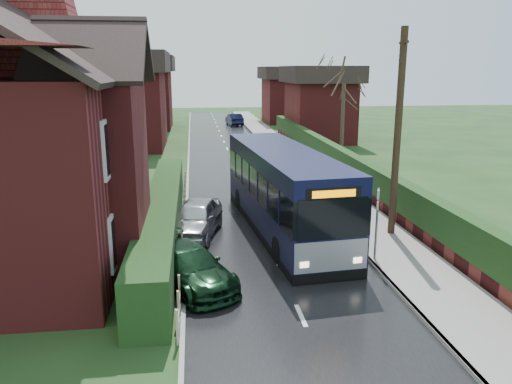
{
  "coord_description": "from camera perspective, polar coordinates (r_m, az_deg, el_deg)",
  "views": [
    {
      "loc": [
        -2.64,
        -13.61,
        6.29
      ],
      "look_at": [
        -0.39,
        4.33,
        1.8
      ],
      "focal_mm": 35.0,
      "sensor_mm": 36.0,
      "label": 1
    }
  ],
  "objects": [
    {
      "name": "ground",
      "position": [
        15.22,
        3.54,
        -10.48
      ],
      "size": [
        140.0,
        140.0,
        0.0
      ],
      "primitive_type": "plane",
      "color": "#2C4F21",
      "rests_on": "ground"
    },
    {
      "name": "road",
      "position": [
        24.57,
        -0.75,
        -0.86
      ],
      "size": [
        6.0,
        100.0,
        0.02
      ],
      "primitive_type": "cube",
      "color": "black",
      "rests_on": "ground"
    },
    {
      "name": "pavement",
      "position": [
        25.37,
        8.83,
        -0.42
      ],
      "size": [
        2.5,
        100.0,
        0.14
      ],
      "primitive_type": "cube",
      "color": "slate",
      "rests_on": "ground"
    },
    {
      "name": "kerb_right",
      "position": [
        25.07,
        6.19,
        -0.5
      ],
      "size": [
        0.12,
        100.0,
        0.14
      ],
      "primitive_type": "cube",
      "color": "gray",
      "rests_on": "ground"
    },
    {
      "name": "kerb_left",
      "position": [
        24.42,
        -7.88,
        -0.99
      ],
      "size": [
        0.12,
        100.0,
        0.1
      ],
      "primitive_type": "cube",
      "color": "gray",
      "rests_on": "ground"
    },
    {
      "name": "front_hedge",
      "position": [
        19.44,
        -10.59,
        -2.7
      ],
      "size": [
        1.2,
        16.0,
        1.6
      ],
      "primitive_type": "cube",
      "color": "#1A3313",
      "rests_on": "ground"
    },
    {
      "name": "picket_fence",
      "position": [
        19.51,
        -8.34,
        -3.62
      ],
      "size": [
        0.1,
        16.0,
        0.9
      ],
      "primitive_type": null,
      "color": "tan",
      "rests_on": "ground"
    },
    {
      "name": "right_wall_hedge",
      "position": [
        25.62,
        12.25,
        1.76
      ],
      "size": [
        0.6,
        50.0,
        1.8
      ],
      "color": "maroon",
      "rests_on": "ground"
    },
    {
      "name": "brick_house",
      "position": [
        19.46,
        -25.56,
        6.95
      ],
      "size": [
        9.3,
        14.6,
        10.3
      ],
      "color": "maroon",
      "rests_on": "ground"
    },
    {
      "name": "bus",
      "position": [
        19.63,
        3.16,
        0.09
      ],
      "size": [
        3.45,
        10.79,
        3.22
      ],
      "rotation": [
        0.0,
        0.0,
        0.1
      ],
      "color": "black",
      "rests_on": "ground"
    },
    {
      "name": "car_silver",
      "position": [
        19.4,
        -6.93,
        -2.95
      ],
      "size": [
        2.54,
        4.29,
        1.37
      ],
      "primitive_type": "imported",
      "rotation": [
        0.0,
        0.0,
        -0.24
      ],
      "color": "#B7B8BC",
      "rests_on": "ground"
    },
    {
      "name": "car_green",
      "position": [
        15.06,
        -7.69,
        -8.4
      ],
      "size": [
        3.31,
        4.4,
        1.19
      ],
      "primitive_type": "imported",
      "rotation": [
        0.0,
        0.0,
        0.46
      ],
      "color": "black",
      "rests_on": "ground"
    },
    {
      "name": "car_distant",
      "position": [
        57.24,
        -2.5,
        8.29
      ],
      "size": [
        1.89,
        4.16,
        1.32
      ],
      "primitive_type": "imported",
      "rotation": [
        0.0,
        0.0,
        3.27
      ],
      "color": "black",
      "rests_on": "ground"
    },
    {
      "name": "bus_stop_sign",
      "position": [
        16.66,
        13.68,
        -2.5
      ],
      "size": [
        0.21,
        0.37,
        2.56
      ],
      "rotation": [
        0.0,
        0.0,
        -0.42
      ],
      "color": "slate",
      "rests_on": "ground"
    },
    {
      "name": "telegraph_pole",
      "position": [
        19.15,
        15.87,
        6.29
      ],
      "size": [
        0.27,
        1.0,
        7.73
      ],
      "rotation": [
        0.0,
        0.0,
        -0.14
      ],
      "color": "black",
      "rests_on": "ground"
    },
    {
      "name": "tree_right_far",
      "position": [
        36.02,
        10.05,
        12.67
      ],
      "size": [
        3.89,
        3.89,
        7.52
      ],
      "color": "#35291F",
      "rests_on": "ground"
    },
    {
      "name": "tree_house_side",
      "position": [
        32.8,
        -23.32,
        14.33
      ],
      "size": [
        4.2,
        4.2,
        9.55
      ],
      "color": "#35281F",
      "rests_on": "ground"
    }
  ]
}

